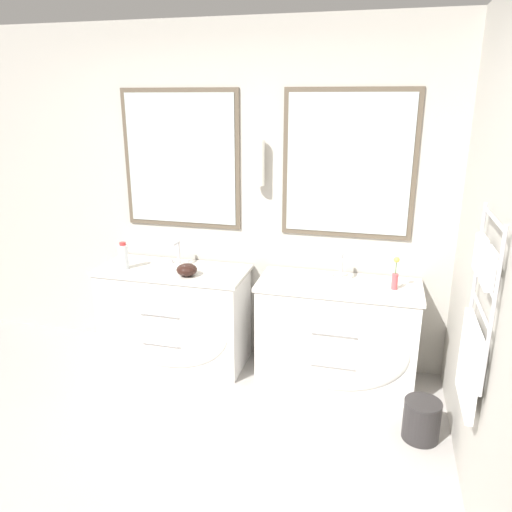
% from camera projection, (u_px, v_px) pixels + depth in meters
% --- Properties ---
extents(wall_back, '(4.90, 0.16, 2.60)m').
position_uv_depth(wall_back, '(237.00, 197.00, 3.88)').
color(wall_back, '#B2ADA3').
rests_on(wall_back, ground_plane).
extents(wall_right, '(0.13, 3.76, 2.60)m').
position_uv_depth(wall_right, '(493.00, 254.00, 2.53)').
color(wall_right, '#B2ADA3').
rests_on(wall_right, ground_plane).
extents(vanity_left, '(1.16, 0.57, 0.78)m').
position_uv_depth(vanity_left, '(173.00, 316.00, 3.96)').
color(vanity_left, white).
rests_on(vanity_left, ground_plane).
extents(vanity_right, '(1.16, 0.57, 0.78)m').
position_uv_depth(vanity_right, '(336.00, 334.00, 3.65)').
color(vanity_right, white).
rests_on(vanity_right, ground_plane).
extents(faucet_left, '(0.17, 0.12, 0.19)m').
position_uv_depth(faucet_left, '(178.00, 253.00, 3.96)').
color(faucet_left, silver).
rests_on(faucet_left, vanity_left).
extents(faucet_right, '(0.17, 0.12, 0.19)m').
position_uv_depth(faucet_right, '(341.00, 266.00, 3.65)').
color(faucet_right, silver).
rests_on(faucet_right, vanity_right).
extents(toiletry_bottle, '(0.07, 0.07, 0.21)m').
position_uv_depth(toiletry_bottle, '(124.00, 256.00, 3.85)').
color(toiletry_bottle, silver).
rests_on(toiletry_bottle, vanity_left).
extents(amenity_bowl, '(0.16, 0.16, 0.09)m').
position_uv_depth(amenity_bowl, '(187.00, 270.00, 3.71)').
color(amenity_bowl, black).
rests_on(amenity_bowl, vanity_left).
extents(flower_vase, '(0.04, 0.04, 0.23)m').
position_uv_depth(flower_vase, '(395.00, 277.00, 3.43)').
color(flower_vase, '#CC4C51').
rests_on(flower_vase, vanity_right).
extents(waste_bin, '(0.23, 0.23, 0.26)m').
position_uv_depth(waste_bin, '(422.00, 419.00, 3.11)').
color(waste_bin, '#282626').
rests_on(waste_bin, ground_plane).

